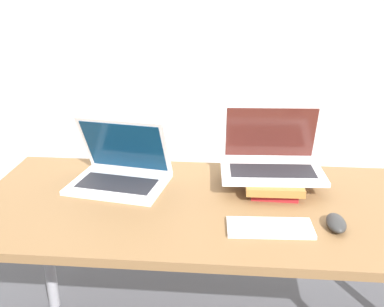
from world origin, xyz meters
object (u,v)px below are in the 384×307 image
object	(u,v)px
laptop_left	(121,171)
mouse	(336,223)
wireless_keyboard	(270,227)
laptop_on_books	(271,158)
book_stack	(273,182)

from	to	relation	value
laptop_left	mouse	xyz separation A→B (m)	(0.74, -0.27, -0.03)
wireless_keyboard	laptop_left	bearing A→B (deg)	151.42
laptop_on_books	laptop_left	bearing A→B (deg)	-175.23
laptop_on_books	mouse	size ratio (longest dim) A/B	3.48
mouse	laptop_left	bearing A→B (deg)	160.16
laptop_on_books	mouse	world-z (taller)	laptop_on_books
book_stack	wireless_keyboard	world-z (taller)	book_stack
laptop_left	laptop_on_books	distance (m)	0.56
laptop_left	mouse	size ratio (longest dim) A/B	3.47
laptop_left	wireless_keyboard	bearing A→B (deg)	-28.58
laptop_on_books	wireless_keyboard	xyz separation A→B (m)	(-0.02, -0.34, -0.10)
book_stack	mouse	xyz separation A→B (m)	(0.17, -0.27, -0.01)
laptop_left	wireless_keyboard	world-z (taller)	laptop_left
book_stack	mouse	distance (m)	0.32
laptop_left	mouse	world-z (taller)	laptop_left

